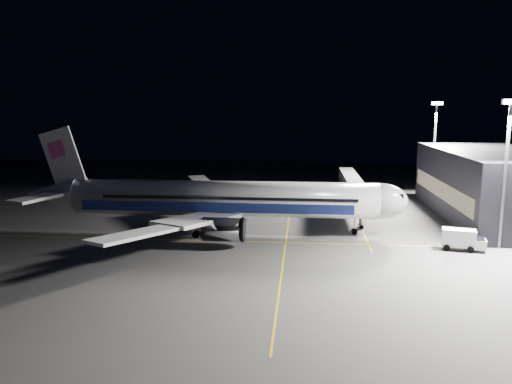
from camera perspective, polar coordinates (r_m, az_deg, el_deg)
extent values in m
plane|color=#4C4C4F|center=(80.15, -3.62, -4.47)|extent=(200.00, 200.00, 0.00)
cube|color=gold|center=(79.23, 3.56, -4.64)|extent=(0.25, 80.00, 0.01)
cube|color=gold|center=(74.43, -4.35, -5.60)|extent=(70.00, 0.25, 0.01)
cube|color=gold|center=(89.43, 11.50, -3.14)|extent=(0.25, 40.00, 0.01)
cylinder|color=silver|center=(79.01, -3.67, -0.74)|extent=(48.00, 5.60, 5.60)
ellipsoid|color=silver|center=(78.90, 13.82, -1.03)|extent=(8.96, 5.60, 5.60)
cube|color=black|center=(79.10, 15.49, -0.34)|extent=(2.20, 3.40, 0.90)
cone|color=silver|center=(88.04, -22.31, -0.18)|extent=(9.00, 5.49, 5.49)
cube|color=navy|center=(82.04, -4.04, -1.00)|extent=(42.24, 0.25, 1.50)
cube|color=navy|center=(76.66, -4.72, -1.77)|extent=(42.24, 0.25, 1.50)
cube|color=silver|center=(87.47, -4.45, -0.79)|extent=(11.36, 15.23, 1.53)
cube|color=silver|center=(72.09, -6.62, -3.12)|extent=(11.36, 15.23, 1.53)
cube|color=silver|center=(100.35, -6.05, 1.06)|extent=(8.57, 13.22, 1.31)
cube|color=silver|center=(61.50, -13.64, -4.76)|extent=(8.57, 13.22, 1.31)
cube|color=silver|center=(92.34, -20.56, 0.56)|extent=(6.20, 9.67, 0.45)
cube|color=silver|center=(83.26, -23.67, -0.60)|extent=(6.20, 9.67, 0.45)
cube|color=white|center=(86.24, -21.21, 3.66)|extent=(7.53, 0.40, 10.28)
cube|color=#E64E9E|center=(86.47, -21.74, 4.58)|extent=(3.22, 0.55, 3.22)
cylinder|color=#B7B7BF|center=(88.11, -1.96, -1.45)|extent=(5.60, 3.40, 3.40)
cylinder|color=#B7B7BF|center=(70.73, -3.83, -4.28)|extent=(5.60, 3.40, 3.40)
cylinder|color=#9999A0|center=(79.31, 11.19, -3.87)|extent=(0.26, 0.26, 2.50)
cylinder|color=black|center=(79.50, 11.17, -4.43)|extent=(0.90, 0.70, 0.90)
cylinder|color=#9999A0|center=(84.49, -5.19, -2.88)|extent=(0.26, 0.26, 2.50)
cylinder|color=#9999A0|center=(76.28, -6.37, -4.28)|extent=(0.26, 0.26, 2.50)
cylinder|color=black|center=(84.64, -5.18, -3.34)|extent=(1.10, 1.60, 1.10)
cylinder|color=black|center=(76.45, -6.36, -4.79)|extent=(1.10, 1.60, 1.10)
cube|color=black|center=(97.70, 25.51, 0.76)|extent=(18.00, 40.00, 12.00)
cube|color=brown|center=(95.12, 20.34, 0.28)|extent=(0.15, 36.00, 3.00)
cube|color=#B2B2B7|center=(98.39, 10.98, 0.78)|extent=(3.00, 33.90, 2.80)
cube|color=#B2B2B7|center=(82.86, 12.02, -0.94)|extent=(3.60, 3.20, 3.40)
cylinder|color=#9999A0|center=(83.47, 11.94, -3.00)|extent=(0.70, 0.70, 3.10)
cylinder|color=black|center=(82.87, 11.98, -3.94)|extent=(0.70, 0.30, 0.70)
cylinder|color=black|center=(84.61, 11.85, -3.65)|extent=(0.70, 0.30, 0.70)
cylinder|color=#59595E|center=(112.57, 19.68, 4.27)|extent=(0.44, 0.44, 20.00)
cube|color=#59595E|center=(112.15, 19.98, 9.51)|extent=(2.40, 0.50, 0.80)
cube|color=white|center=(111.81, 20.03, 9.51)|extent=(2.20, 0.15, 0.60)
cylinder|color=#59595E|center=(76.53, 26.56, 1.45)|extent=(0.44, 0.44, 20.00)
cube|color=#59595E|center=(75.91, 27.16, 9.17)|extent=(2.40, 0.50, 0.80)
cube|color=white|center=(75.58, 27.25, 9.16)|extent=(2.20, 0.15, 0.60)
cube|color=white|center=(74.91, 22.16, -4.87)|extent=(4.79, 3.15, 2.42)
cube|color=white|center=(75.30, 24.14, -5.45)|extent=(2.19, 2.44, 1.32)
cube|color=black|center=(75.16, 24.17, -5.04)|extent=(1.71, 2.12, 0.55)
cylinder|color=black|center=(76.46, 23.21, -5.63)|extent=(0.92, 0.47, 0.88)
cylinder|color=black|center=(74.23, 23.34, -6.09)|extent=(0.92, 0.47, 0.88)
cylinder|color=black|center=(76.25, 20.89, -5.52)|extent=(0.92, 0.47, 0.88)
cylinder|color=black|center=(74.02, 20.95, -5.97)|extent=(0.92, 0.47, 0.88)
cube|color=black|center=(91.33, -2.84, -2.18)|extent=(2.75, 1.96, 1.16)
cube|color=black|center=(91.17, -2.84, -1.73)|extent=(1.21, 1.21, 0.63)
sphere|color=#FFF2CC|center=(90.71, -3.31, -2.27)|extent=(0.27, 0.27, 0.27)
sphere|color=#FFF2CC|center=(90.40, -2.67, -2.30)|extent=(0.27, 0.27, 0.27)
cylinder|color=black|center=(91.99, -2.10, -2.39)|extent=(0.66, 0.33, 0.63)
cylinder|color=black|center=(90.31, -2.43, -2.62)|extent=(0.66, 0.33, 0.63)
cylinder|color=black|center=(92.54, -3.23, -2.32)|extent=(0.66, 0.33, 0.63)
cylinder|color=black|center=(90.87, -3.58, -2.55)|extent=(0.66, 0.33, 0.63)
cone|color=#FF470A|center=(84.76, -6.40, -3.52)|extent=(0.38, 0.38, 0.57)
cone|color=#FF470A|center=(91.36, -0.63, -2.49)|extent=(0.37, 0.37, 0.55)
cone|color=#FF470A|center=(84.00, -2.22, -3.59)|extent=(0.39, 0.39, 0.58)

